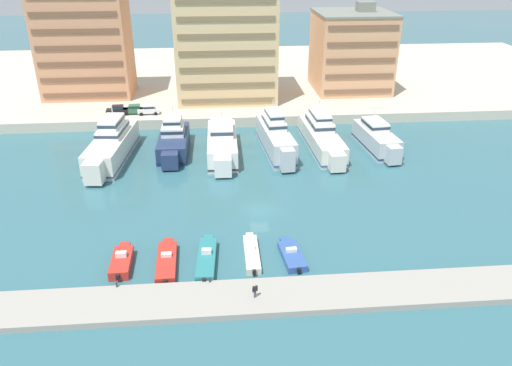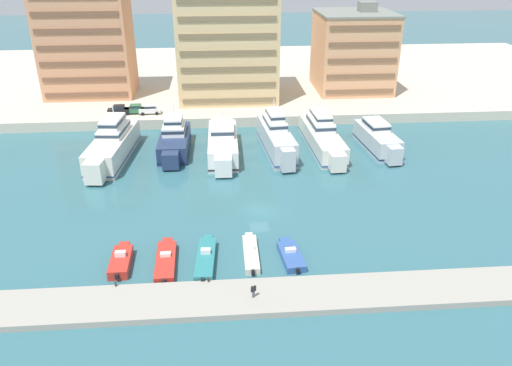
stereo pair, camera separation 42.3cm
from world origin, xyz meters
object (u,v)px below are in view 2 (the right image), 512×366
motorboat_teal_mid_left (206,259)px  pedestrian_near_edge (253,290)px  motorboat_blue_center (291,255)px  motorboat_red_left (166,261)px  motorboat_cream_center_left (251,253)px  car_black_far_left (119,109)px  yacht_navy_left (174,140)px  yacht_ivory_center (322,136)px  yacht_silver_center_right (378,139)px  yacht_silver_center_left (276,137)px  car_white_mid_left (150,109)px  yacht_ivory_far_left (112,145)px  yacht_white_mid_left (223,143)px  car_green_left (135,109)px  motorboat_red_far_left (121,261)px

motorboat_teal_mid_left → pedestrian_near_edge: (4.78, -7.24, 1.08)m
pedestrian_near_edge → motorboat_blue_center: bearing=57.1°
motorboat_red_left → motorboat_teal_mid_left: bearing=-0.5°
motorboat_cream_center_left → car_black_far_left: 52.51m
yacht_navy_left → car_black_far_left: yacht_navy_left is taller
yacht_ivory_center → yacht_silver_center_right: 9.43m
yacht_silver_center_left → motorboat_cream_center_left: 31.68m
car_white_mid_left → yacht_ivory_far_left: bearing=-103.7°
yacht_ivory_far_left → car_white_mid_left: 17.72m
yacht_white_mid_left → yacht_silver_center_left: bearing=4.7°
yacht_ivory_far_left → car_green_left: 17.72m
yacht_navy_left → motorboat_red_far_left: yacht_navy_left is taller
motorboat_blue_center → pedestrian_near_edge: bearing=-122.9°
motorboat_teal_mid_left → yacht_ivory_far_left: bearing=116.6°
yacht_ivory_far_left → motorboat_red_left: 32.75m
yacht_silver_center_right → pedestrian_near_edge: size_ratio=9.87×
car_black_far_left → yacht_silver_center_left: bearing=-29.9°
car_green_left → car_white_mid_left: bearing=-8.9°
yacht_silver_center_left → yacht_silver_center_right: bearing=-1.3°
yacht_ivory_far_left → yacht_white_mid_left: 17.93m
yacht_white_mid_left → yacht_navy_left: bearing=165.3°
yacht_white_mid_left → pedestrian_near_edge: bearing=-86.6°
yacht_ivory_far_left → motorboat_teal_mid_left: (15.41, -30.82, -1.88)m
yacht_white_mid_left → motorboat_cream_center_left: (2.56, -30.20, -1.60)m
yacht_navy_left → car_white_mid_left: bearing=110.7°
car_black_far_left → car_green_left: (3.11, 0.18, 0.00)m
car_white_mid_left → pedestrian_near_edge: bearing=-73.8°
motorboat_teal_mid_left → car_green_left: car_green_left is taller
yacht_ivory_center → pedestrian_near_edge: (-14.75, -40.12, -0.53)m
car_black_far_left → pedestrian_near_edge: car_black_far_left is taller
yacht_white_mid_left → motorboat_red_far_left: yacht_white_mid_left is taller
yacht_ivory_far_left → yacht_white_mid_left: size_ratio=1.11×
yacht_white_mid_left → car_white_mid_left: size_ratio=4.54×
motorboat_cream_center_left → pedestrian_near_edge: (-0.29, -8.08, 1.20)m
yacht_silver_center_right → yacht_white_mid_left: bearing=-179.3°
yacht_navy_left → yacht_white_mid_left: size_ratio=0.86×
yacht_white_mid_left → motorboat_cream_center_left: bearing=-85.1°
motorboat_red_left → motorboat_cream_center_left: size_ratio=1.06×
motorboat_red_far_left → motorboat_red_left: (4.90, -0.23, -0.11)m
yacht_white_mid_left → yacht_silver_center_left: (8.99, 0.74, 0.51)m
yacht_ivory_far_left → car_white_mid_left: size_ratio=5.03×
motorboat_red_left → car_green_left: car_green_left is taller
motorboat_cream_center_left → car_white_mid_left: (-16.31, 47.21, 2.47)m
yacht_white_mid_left → car_black_far_left: size_ratio=4.54×
pedestrian_near_edge → yacht_silver_center_right: bearing=58.1°
yacht_silver_center_left → yacht_ivory_center: 8.11m
motorboat_teal_mid_left → car_white_mid_left: bearing=103.2°
yacht_silver_center_left → car_white_mid_left: bearing=144.4°
yacht_silver_center_left → yacht_ivory_center: size_ratio=0.87×
yacht_navy_left → motorboat_blue_center: 36.40m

